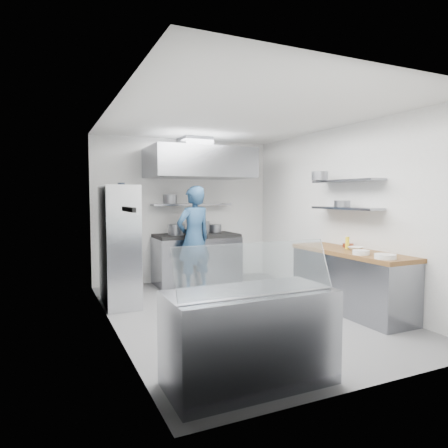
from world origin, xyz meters
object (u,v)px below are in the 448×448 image
chef (194,239)px  gas_range (196,260)px  display_case (250,337)px  wire_rack (119,246)px

chef → gas_range: bearing=-129.4°
display_case → wire_rack: bearing=100.8°
gas_range → wire_rack: 1.96m
gas_range → display_case: (-1.04, -4.10, -0.03)m
gas_range → wire_rack: wire_rack is taller
chef → display_case: (-0.78, -3.53, -0.51)m
gas_range → chef: size_ratio=0.86×
gas_range → display_case: bearing=-104.2°
chef → display_case: size_ratio=1.24×
gas_range → chef: chef is taller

